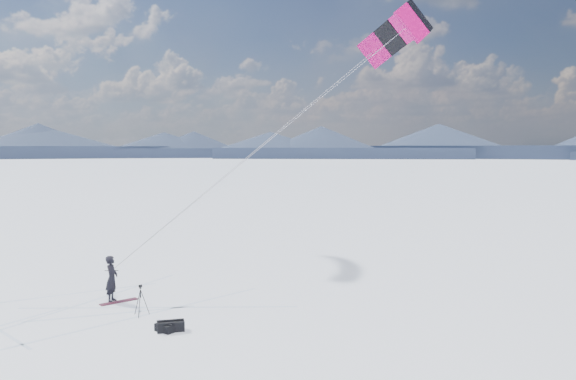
{
  "coord_description": "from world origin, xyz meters",
  "views": [
    {
      "loc": [
        7.42,
        -20.22,
        6.29
      ],
      "look_at": [
        6.66,
        2.74,
        4.55
      ],
      "focal_mm": 35.0,
      "sensor_mm": 36.0,
      "label": 1
    }
  ],
  "objects_px": {
    "snowboard": "(119,302)",
    "gear_bag_a": "(171,326)",
    "tripod": "(141,296)",
    "gear_bag_b": "(165,328)",
    "snowkiter": "(112,302)"
  },
  "relations": [
    {
      "from": "gear_bag_a",
      "to": "gear_bag_b",
      "type": "height_order",
      "value": "gear_bag_a"
    },
    {
      "from": "snowboard",
      "to": "gear_bag_a",
      "type": "distance_m",
      "value": 4.61
    },
    {
      "from": "snowboard",
      "to": "gear_bag_b",
      "type": "distance_m",
      "value": 4.55
    },
    {
      "from": "gear_bag_b",
      "to": "snowkiter",
      "type": "bearing_deg",
      "value": 165.2
    },
    {
      "from": "gear_bag_b",
      "to": "tripod",
      "type": "bearing_deg",
      "value": 161.88
    },
    {
      "from": "tripod",
      "to": "gear_bag_b",
      "type": "relative_size",
      "value": 1.51
    },
    {
      "from": "snowkiter",
      "to": "snowboard",
      "type": "height_order",
      "value": "snowkiter"
    },
    {
      "from": "snowboard",
      "to": "tripod",
      "type": "relative_size",
      "value": 1.33
    },
    {
      "from": "gear_bag_a",
      "to": "snowboard",
      "type": "bearing_deg",
      "value": 113.39
    },
    {
      "from": "tripod",
      "to": "gear_bag_a",
      "type": "distance_m",
      "value": 2.39
    },
    {
      "from": "gear_bag_a",
      "to": "gear_bag_b",
      "type": "distance_m",
      "value": 0.2
    },
    {
      "from": "gear_bag_b",
      "to": "gear_bag_a",
      "type": "bearing_deg",
      "value": 58.94
    },
    {
      "from": "snowkiter",
      "to": "gear_bag_a",
      "type": "relative_size",
      "value": 1.88
    },
    {
      "from": "snowboard",
      "to": "tripod",
      "type": "bearing_deg",
      "value": -93.25
    },
    {
      "from": "snowboard",
      "to": "gear_bag_a",
      "type": "height_order",
      "value": "gear_bag_a"
    }
  ]
}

